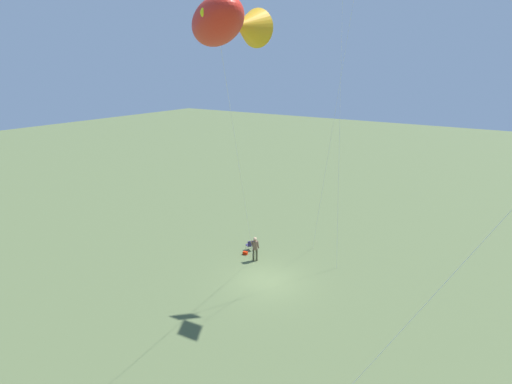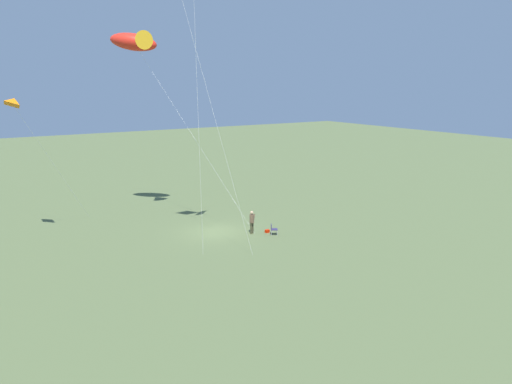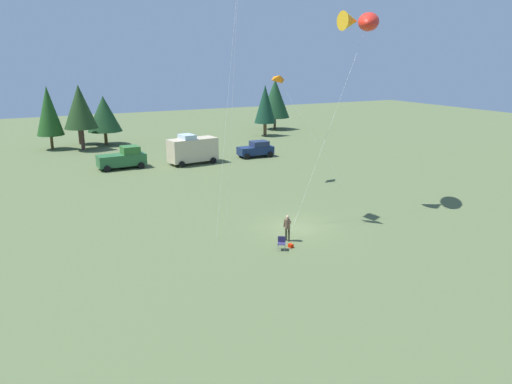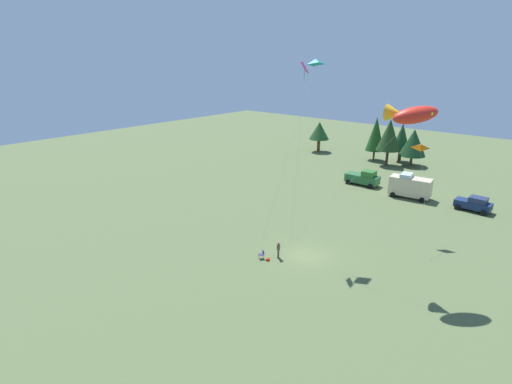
% 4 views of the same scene
% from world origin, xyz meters
% --- Properties ---
extents(ground_plane, '(160.00, 160.00, 0.00)m').
position_xyz_m(ground_plane, '(0.00, 0.00, 0.00)').
color(ground_plane, '#52613A').
extents(person_kite_flyer, '(0.46, 0.58, 1.74)m').
position_xyz_m(person_kite_flyer, '(-1.85, -2.10, 1.02)').
color(person_kite_flyer, '#3F3E28').
rests_on(person_kite_flyer, ground).
extents(folding_chair, '(0.66, 0.66, 0.82)m').
position_xyz_m(folding_chair, '(-2.95, -3.25, 0.49)').
color(folding_chair, navy).
rests_on(folding_chair, ground).
extents(backpack_on_grass, '(0.27, 0.35, 0.22)m').
position_xyz_m(backpack_on_grass, '(-2.25, -3.21, 0.11)').
color(backpack_on_grass, red).
rests_on(backpack_on_grass, ground).
extents(kite_large_fish, '(11.72, 7.19, 15.09)m').
position_xyz_m(kite_large_fish, '(7.43, 2.85, 14.15)').
color(kite_large_fish, red).
rests_on(kite_large_fish, ground).
extents(kite_delta_orange, '(4.77, 6.02, 10.15)m').
position_xyz_m(kite_delta_orange, '(5.59, 12.14, 9.72)').
color(kite_delta_orange, orange).
rests_on(kite_delta_orange, ground).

